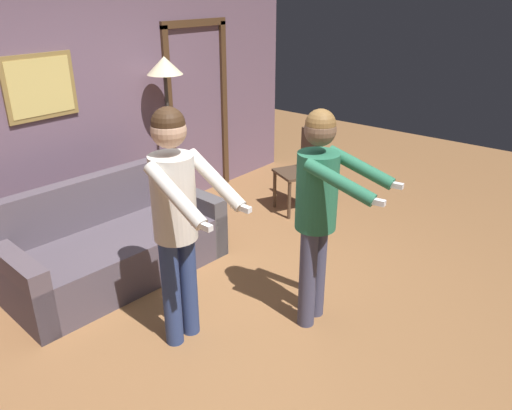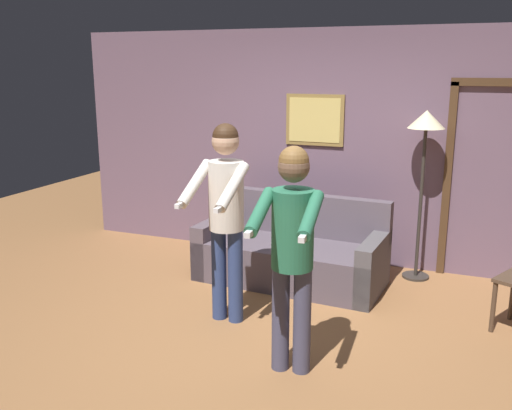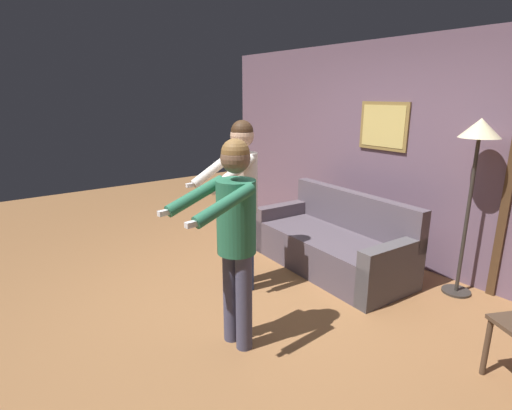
% 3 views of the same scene
% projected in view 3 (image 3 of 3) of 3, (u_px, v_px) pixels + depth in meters
% --- Properties ---
extents(ground_plane, '(12.00, 12.00, 0.00)m').
position_uv_depth(ground_plane, '(254.00, 309.00, 3.81)').
color(ground_plane, '#95643C').
extents(back_wall_assembly, '(6.40, 0.10, 2.60)m').
position_uv_depth(back_wall_assembly, '(402.00, 154.00, 4.69)').
color(back_wall_assembly, '#6D5467').
rests_on(back_wall_assembly, ground_plane).
extents(couch, '(1.95, 0.97, 0.87)m').
position_uv_depth(couch, '(333.00, 245.00, 4.65)').
color(couch, '#564A55').
rests_on(couch, ground_plane).
extents(torchiere_lamp, '(0.37, 0.37, 1.77)m').
position_uv_depth(torchiere_lamp, '(478.00, 146.00, 3.72)').
color(torchiere_lamp, '#332D28').
rests_on(torchiere_lamp, ground_plane).
extents(person_standing_left, '(0.44, 0.68, 1.74)m').
position_uv_depth(person_standing_left, '(241.00, 190.00, 3.97)').
color(person_standing_left, navy).
rests_on(person_standing_left, ground_plane).
extents(person_standing_right, '(0.48, 0.72, 1.68)m').
position_uv_depth(person_standing_right, '(234.00, 227.00, 3.01)').
color(person_standing_right, '#44445F').
rests_on(person_standing_right, ground_plane).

